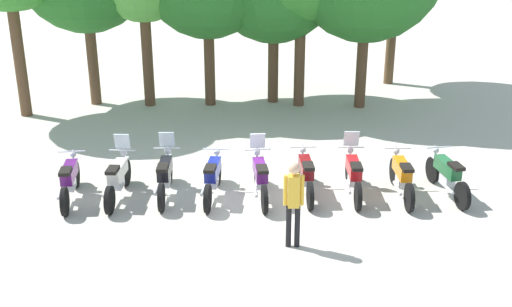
{
  "coord_description": "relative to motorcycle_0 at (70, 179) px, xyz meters",
  "views": [
    {
      "loc": [
        -2.74,
        -13.04,
        6.19
      ],
      "look_at": [
        0.0,
        0.5,
        0.9
      ],
      "focal_mm": 44.29,
      "sensor_mm": 36.0,
      "label": 1
    }
  ],
  "objects": [
    {
      "name": "motorcycle_6",
      "position": [
        6.44,
        -1.01,
        0.01
      ],
      "size": [
        0.75,
        2.16,
        1.37
      ],
      "rotation": [
        0.0,
        0.0,
        1.36
      ],
      "color": "black",
      "rests_on": "ground_plane"
    },
    {
      "name": "motorcycle_0",
      "position": [
        0.0,
        0.0,
        0.0
      ],
      "size": [
        0.62,
        2.19,
        0.99
      ],
      "rotation": [
        0.0,
        0.0,
        1.48
      ],
      "color": "black",
      "rests_on": "ground_plane"
    },
    {
      "name": "motorcycle_3",
      "position": [
        3.22,
        -0.49,
        0.0
      ],
      "size": [
        0.84,
        2.13,
        0.99
      ],
      "rotation": [
        0.0,
        0.0,
        1.29
      ],
      "color": "black",
      "rests_on": "ground_plane"
    },
    {
      "name": "motorcycle_7",
      "position": [
        7.5,
        -1.3,
        0.0
      ],
      "size": [
        0.73,
        2.17,
        0.99
      ],
      "rotation": [
        0.0,
        0.0,
        1.38
      ],
      "color": "black",
      "rests_on": "ground_plane"
    },
    {
      "name": "person_0",
      "position": [
        4.44,
        -3.12,
        0.56
      ],
      "size": [
        0.41,
        0.28,
        1.79
      ],
      "rotation": [
        0.0,
        0.0,
        1.38
      ],
      "color": "black",
      "rests_on": "ground_plane"
    },
    {
      "name": "motorcycle_5",
      "position": [
        5.36,
        -0.77,
        0.0
      ],
      "size": [
        0.69,
        2.18,
        0.99
      ],
      "rotation": [
        0.0,
        0.0,
        1.42
      ],
      "color": "black",
      "rests_on": "ground_plane"
    },
    {
      "name": "motorcycle_4",
      "position": [
        4.29,
        -0.73,
        0.01
      ],
      "size": [
        0.62,
        2.19,
        1.37
      ],
      "rotation": [
        0.0,
        0.0,
        1.48
      ],
      "color": "black",
      "rests_on": "ground_plane"
    },
    {
      "name": "motorcycle_2",
      "position": [
        2.15,
        -0.2,
        0.01
      ],
      "size": [
        0.72,
        2.17,
        1.37
      ],
      "rotation": [
        0.0,
        0.0,
        1.39
      ],
      "color": "black",
      "rests_on": "ground_plane"
    },
    {
      "name": "ground_plane",
      "position": [
        4.29,
        -0.74,
        -0.5
      ],
      "size": [
        80.0,
        80.0,
        0.0
      ],
      "primitive_type": "plane",
      "color": "#BCB7A8"
    },
    {
      "name": "motorcycle_1",
      "position": [
        1.08,
        -0.12,
        0.01
      ],
      "size": [
        0.79,
        2.15,
        1.37
      ],
      "rotation": [
        0.0,
        0.0,
        1.33
      ],
      "color": "black",
      "rests_on": "ground_plane"
    },
    {
      "name": "motorcycle_8",
      "position": [
        8.57,
        -1.44,
        0.0
      ],
      "size": [
        0.62,
        2.19,
        0.99
      ],
      "rotation": [
        0.0,
        0.0,
        1.54
      ],
      "color": "black",
      "rests_on": "ground_plane"
    }
  ]
}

